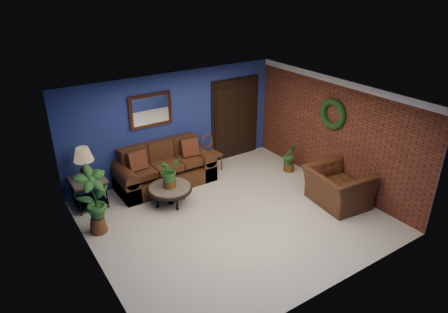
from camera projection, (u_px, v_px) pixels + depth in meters
floor at (233, 217)px, 8.18m from camera, size 5.50×5.50×0.00m
wall_back at (175, 124)px, 9.54m from camera, size 5.50×0.04×2.50m
wall_left at (90, 204)px, 6.28m from camera, size 0.04×5.00×2.50m
wall_right_brick at (334, 133)px, 9.02m from camera, size 0.04×5.00×2.50m
ceiling at (235, 99)px, 7.12m from camera, size 5.50×5.00×0.02m
crown_molding at (339, 82)px, 8.50m from camera, size 0.03×5.00×0.14m
wall_mirror at (150, 110)px, 9.01m from camera, size 1.02×0.06×0.77m
closet_door at (235, 119)px, 10.47m from camera, size 1.44×0.06×2.18m
wreath at (333, 114)px, 8.84m from camera, size 0.16×0.72×0.72m
sofa at (164, 171)px, 9.34m from camera, size 2.25×0.97×1.01m
coffee_table at (170, 189)px, 8.53m from camera, size 0.95×0.95×0.41m
end_table at (88, 185)px, 8.37m from camera, size 0.72×0.72×0.65m
table_lamp at (84, 160)px, 8.12m from camera, size 0.41×0.41×0.68m
side_chair at (210, 150)px, 9.93m from camera, size 0.46×0.46×0.93m
armchair at (337, 187)px, 8.50m from camera, size 1.20×1.34×0.80m
coffee_plant at (169, 172)px, 8.35m from camera, size 0.59×0.55×0.67m
floor_plant at (290, 157)px, 9.91m from camera, size 0.38×0.33×0.75m
tall_plant at (94, 198)px, 7.42m from camera, size 0.66×0.50×1.40m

